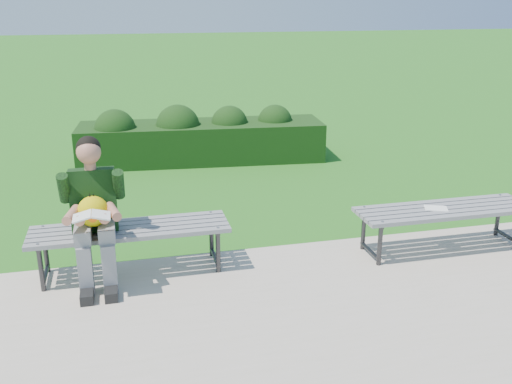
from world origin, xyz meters
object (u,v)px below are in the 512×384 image
(paper_sheet, at_px, (436,208))
(bench_right, at_px, (444,213))
(hedge, at_px, (199,137))
(bench_left, at_px, (130,233))
(seated_boy, at_px, (93,209))

(paper_sheet, bearing_deg, bench_right, -0.00)
(hedge, distance_m, paper_sheet, 4.42)
(hedge, xyz_separation_m, bench_left, (-1.18, -3.82, 0.04))
(hedge, height_order, seated_boy, seated_boy)
(bench_left, distance_m, paper_sheet, 3.00)
(hedge, relative_size, bench_left, 2.16)
(seated_boy, height_order, paper_sheet, seated_boy)
(seated_boy, bearing_deg, hedge, 69.26)
(hedge, height_order, bench_left, hedge)
(bench_right, bearing_deg, hedge, 115.29)
(bench_right, bearing_deg, bench_left, 175.96)
(seated_boy, xyz_separation_m, paper_sheet, (3.29, -0.12, -0.24))
(bench_left, relative_size, bench_right, 1.00)
(bench_right, relative_size, seated_boy, 1.37)
(bench_right, distance_m, paper_sheet, 0.12)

